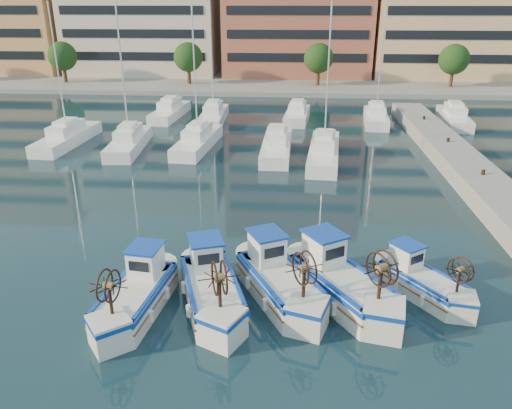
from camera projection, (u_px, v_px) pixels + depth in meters
name	position (u px, v px, depth m)	size (l,w,h in m)	color
ground	(269.00, 305.00, 20.37)	(300.00, 300.00, 0.00)	#18353F
waterfront	(352.00, 3.00, 75.49)	(180.00, 40.00, 25.60)	gray
yacht_marina	(252.00, 130.00, 45.75)	(38.39, 23.41, 11.50)	white
fishing_boat_a	(137.00, 293.00, 19.76)	(2.46, 4.80, 2.93)	silver
fishing_boat_b	(211.00, 286.00, 20.12)	(3.40, 5.12, 3.09)	silver
fishing_boat_c	(278.00, 279.00, 20.63)	(4.01, 5.18, 3.13)	silver
fishing_boat_d	(340.00, 281.00, 20.41)	(4.50, 5.33, 3.26)	silver
fishing_boat_e	(421.00, 280.00, 20.91)	(3.55, 4.03, 2.49)	silver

